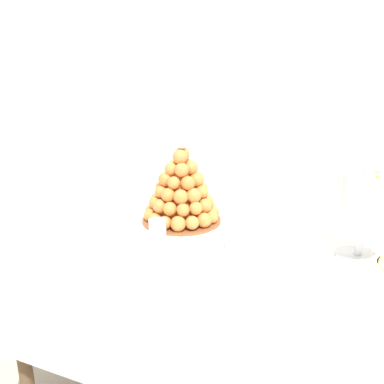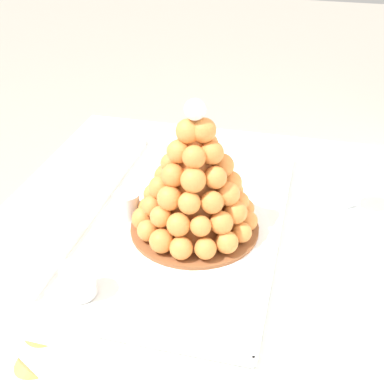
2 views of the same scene
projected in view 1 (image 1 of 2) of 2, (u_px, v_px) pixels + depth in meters
backdrop_wall at (290, 70)px, 1.92m from camera, size 4.80×0.10×2.50m
buffet_table at (231, 260)px, 1.26m from camera, size 1.35×0.89×0.76m
serving_tray at (175, 224)px, 1.28m from camera, size 0.66×0.40×0.02m
croquembouche at (182, 190)px, 1.26m from camera, size 0.26×0.26×0.28m
dessert_cup_left at (90, 217)px, 1.25m from camera, size 0.05×0.05×0.06m
dessert_cup_mid_left at (158, 229)px, 1.16m from camera, size 0.05×0.05×0.05m
dessert_cup_centre at (237, 242)px, 1.07m from camera, size 0.06×0.06×0.06m
macaron_goblet at (364, 205)px, 1.02m from camera, size 0.14×0.14×0.25m
wine_glass at (176, 166)px, 1.59m from camera, size 0.06×0.06×0.15m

